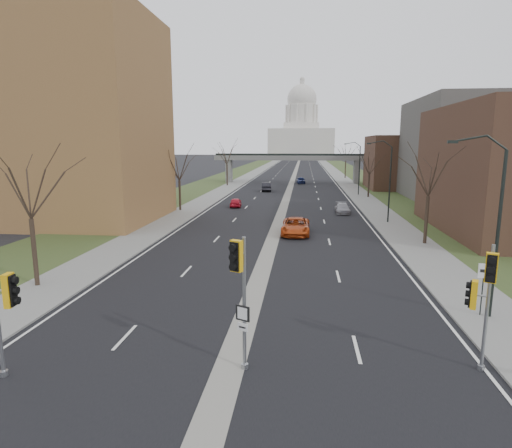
% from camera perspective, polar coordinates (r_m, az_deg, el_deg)
% --- Properties ---
extents(ground, '(700.00, 700.00, 0.00)m').
position_cam_1_polar(ground, '(17.19, -3.58, -18.53)').
color(ground, black).
rests_on(ground, ground).
extents(road_surface, '(20.00, 600.00, 0.01)m').
position_cam_1_polar(road_surface, '(165.03, 5.49, 7.58)').
color(road_surface, black).
rests_on(road_surface, ground).
extents(median_strip, '(1.20, 600.00, 0.02)m').
position_cam_1_polar(median_strip, '(165.03, 5.49, 7.58)').
color(median_strip, gray).
rests_on(median_strip, ground).
extents(sidewalk_right, '(4.00, 600.00, 0.12)m').
position_cam_1_polar(sidewalk_right, '(165.26, 9.69, 7.50)').
color(sidewalk_right, gray).
rests_on(sidewalk_right, ground).
extents(sidewalk_left, '(4.00, 600.00, 0.12)m').
position_cam_1_polar(sidewalk_left, '(165.65, 1.30, 7.65)').
color(sidewalk_left, gray).
rests_on(sidewalk_left, ground).
extents(grass_verge_right, '(8.00, 600.00, 0.10)m').
position_cam_1_polar(grass_verge_right, '(165.71, 11.78, 7.44)').
color(grass_verge_right, '#31421E').
rests_on(grass_verge_right, ground).
extents(grass_verge_left, '(8.00, 600.00, 0.10)m').
position_cam_1_polar(grass_verge_left, '(166.29, -0.77, 7.66)').
color(grass_verge_left, '#31421E').
rests_on(grass_verge_left, ground).
extents(apartment_building, '(25.00, 16.00, 22.00)m').
position_cam_1_polar(apartment_building, '(53.25, -26.87, 12.28)').
color(apartment_building, olive).
rests_on(apartment_building, ground).
extents(commercial_block_mid, '(18.00, 22.00, 15.00)m').
position_cam_1_polar(commercial_block_mid, '(71.44, 27.48, 8.68)').
color(commercial_block_mid, '#54524D').
rests_on(commercial_block_mid, ground).
extents(commercial_block_far, '(14.00, 14.00, 10.00)m').
position_cam_1_polar(commercial_block_far, '(87.03, 19.39, 7.73)').
color(commercial_block_far, '#4C3223').
rests_on(commercial_block_far, ground).
extents(pedestrian_bridge, '(34.00, 3.00, 6.45)m').
position_cam_1_polar(pedestrian_bridge, '(94.90, 4.81, 8.37)').
color(pedestrian_bridge, slate).
rests_on(pedestrian_bridge, ground).
extents(capitol, '(48.00, 42.00, 55.75)m').
position_cam_1_polar(capitol, '(334.96, 6.06, 12.22)').
color(capitol, silver).
rests_on(capitol, ground).
extents(streetlight_near, '(2.61, 0.20, 8.70)m').
position_cam_1_polar(streetlight_near, '(22.43, 28.26, 5.73)').
color(streetlight_near, black).
rests_on(streetlight_near, sidewalk_right).
extents(streetlight_mid, '(2.61, 0.20, 8.70)m').
position_cam_1_polar(streetlight_mid, '(47.55, 16.63, 8.41)').
color(streetlight_mid, black).
rests_on(streetlight_mid, sidewalk_right).
extents(streetlight_far, '(2.61, 0.20, 8.70)m').
position_cam_1_polar(streetlight_far, '(73.28, 13.06, 9.17)').
color(streetlight_far, black).
rests_on(streetlight_far, sidewalk_right).
extents(tree_left_a, '(7.20, 7.20, 9.40)m').
position_cam_1_polar(tree_left_a, '(27.72, -28.24, 5.75)').
color(tree_left_a, '#382B21').
rests_on(tree_left_a, sidewalk_left).
extents(tree_left_b, '(6.75, 6.75, 8.81)m').
position_cam_1_polar(tree_left_b, '(55.11, -10.25, 8.16)').
color(tree_left_b, '#382B21').
rests_on(tree_left_b, sidewalk_left).
extents(tree_left_c, '(7.65, 7.65, 9.99)m').
position_cam_1_polar(tree_left_c, '(88.21, -3.91, 9.65)').
color(tree_left_c, '#382B21').
rests_on(tree_left_c, sidewalk_left).
extents(tree_right_a, '(7.20, 7.20, 9.40)m').
position_cam_1_polar(tree_right_a, '(38.25, 22.21, 7.19)').
color(tree_right_a, '#382B21').
rests_on(tree_right_a, sidewalk_right).
extents(tree_right_b, '(6.30, 6.30, 8.22)m').
position_cam_1_polar(tree_right_b, '(70.60, 14.94, 8.12)').
color(tree_right_b, '#382B21').
rests_on(tree_right_b, sidewalk_right).
extents(tree_right_c, '(7.65, 7.65, 9.99)m').
position_cam_1_polar(tree_right_c, '(110.28, 11.92, 9.63)').
color(tree_right_c, '#382B21').
rests_on(tree_right_c, sidewalk_right).
extents(signal_pole_median, '(0.75, 0.85, 5.10)m').
position_cam_1_polar(signal_pole_median, '(15.44, -2.16, -7.55)').
color(signal_pole_median, gray).
rests_on(signal_pole_median, ground).
extents(signal_pole_right, '(0.81, 1.12, 4.85)m').
position_cam_1_polar(signal_pole_right, '(17.67, 28.06, -7.77)').
color(signal_pole_right, gray).
rests_on(signal_pole_right, ground).
extents(speed_limit_sign, '(0.56, 0.10, 2.61)m').
position_cam_1_polar(speed_limit_sign, '(23.57, 28.05, -6.58)').
color(speed_limit_sign, black).
rests_on(speed_limit_sign, sidewalk_right).
extents(car_left_near, '(1.80, 3.78, 1.25)m').
position_cam_1_polar(car_left_near, '(58.32, -2.73, 2.91)').
color(car_left_near, red).
rests_on(car_left_near, ground).
extents(car_left_far, '(2.00, 4.85, 1.56)m').
position_cam_1_polar(car_left_far, '(78.43, 1.43, 4.99)').
color(car_left_far, black).
rests_on(car_left_far, ground).
extents(car_right_near, '(2.63, 5.63, 1.56)m').
position_cam_1_polar(car_right_near, '(40.48, 5.31, -0.29)').
color(car_right_near, '#B74113').
rests_on(car_right_near, ground).
extents(car_right_mid, '(1.74, 4.22, 1.22)m').
position_cam_1_polar(car_right_mid, '(54.00, 11.45, 2.08)').
color(car_right_mid, gray).
rests_on(car_right_mid, ground).
extents(car_right_far, '(2.07, 4.32, 1.42)m').
position_cam_1_polar(car_right_far, '(94.44, 6.01, 5.83)').
color(car_right_far, navy).
rests_on(car_right_far, ground).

